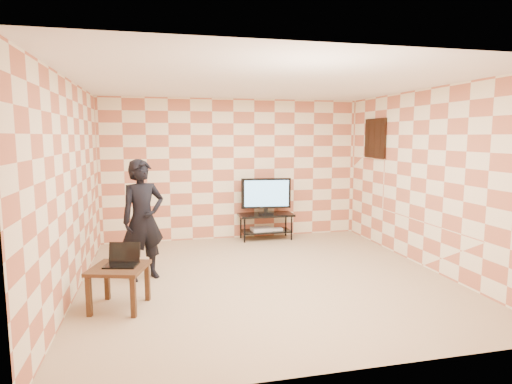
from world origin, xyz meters
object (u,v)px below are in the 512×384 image
at_px(tv_stand, 266,221).
at_px(side_table, 119,274).
at_px(tv, 266,194).
at_px(person, 143,220).

xyz_separation_m(tv_stand, side_table, (-2.49, -2.87, 0.04)).
distance_m(tv, person, 2.90).
relative_size(tv, side_table, 1.28).
relative_size(tv_stand, side_table, 1.41).
bearing_deg(tv_stand, side_table, -131.03).
bearing_deg(person, tv, 16.03).
height_order(tv_stand, tv, tv).
distance_m(tv_stand, tv, 0.52).
xyz_separation_m(tv, person, (-2.24, -1.84, -0.04)).
bearing_deg(person, side_table, -127.53).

